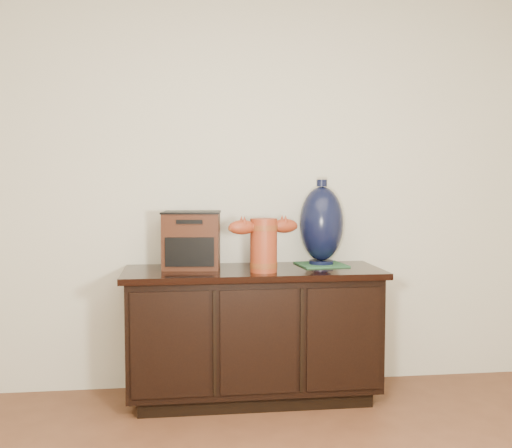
{
  "coord_description": "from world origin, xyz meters",
  "views": [
    {
      "loc": [
        -0.41,
        -1.13,
        1.25
      ],
      "look_at": [
        0.01,
        2.18,
        1.02
      ],
      "focal_mm": 42.0,
      "sensor_mm": 36.0,
      "label": 1
    }
  ],
  "objects": [
    {
      "name": "lamp_base",
      "position": [
        0.42,
        2.33,
        1.0
      ],
      "size": [
        0.28,
        0.28,
        0.5
      ],
      "rotation": [
        0.0,
        0.0,
        0.1
      ],
      "color": "black",
      "rests_on": "green_mat"
    },
    {
      "name": "spray_can",
      "position": [
        0.07,
        2.43,
        0.85
      ],
      "size": [
        0.07,
        0.07,
        0.19
      ],
      "color": "#5A180F",
      "rests_on": "sideboard"
    },
    {
      "name": "room",
      "position": [
        0.0,
        0.0,
        1.3
      ],
      "size": [
        5.0,
        5.0,
        5.0
      ],
      "color": "brown",
      "rests_on": "ground"
    },
    {
      "name": "green_mat",
      "position": [
        0.42,
        2.33,
        0.76
      ],
      "size": [
        0.29,
        0.29,
        0.01
      ],
      "primitive_type": "cube",
      "rotation": [
        0.0,
        0.0,
        0.1
      ],
      "color": "#295B35",
      "rests_on": "sideboard"
    },
    {
      "name": "terracotta_vessel",
      "position": [
        0.04,
        2.11,
        0.92
      ],
      "size": [
        0.42,
        0.19,
        0.3
      ],
      "rotation": [
        0.0,
        0.0,
        0.29
      ],
      "color": "#9B3B1C",
      "rests_on": "sideboard"
    },
    {
      "name": "sideboard",
      "position": [
        0.0,
        2.23,
        0.39
      ],
      "size": [
        1.46,
        0.56,
        0.75
      ],
      "color": "black",
      "rests_on": "ground"
    },
    {
      "name": "tv_radio",
      "position": [
        -0.34,
        2.31,
        0.92
      ],
      "size": [
        0.35,
        0.3,
        0.33
      ],
      "rotation": [
        0.0,
        0.0,
        -0.11
      ],
      "color": "#3D1C0F",
      "rests_on": "sideboard"
    }
  ]
}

